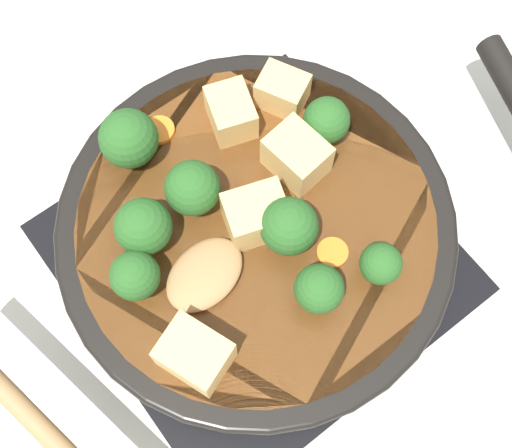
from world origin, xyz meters
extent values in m
plane|color=silver|center=(0.00, 0.00, 0.00)|extent=(2.40, 2.40, 0.00)
cube|color=black|center=(0.00, 0.00, 0.00)|extent=(0.31, 0.31, 0.01)
torus|color=black|center=(0.00, 0.00, 0.02)|extent=(0.24, 0.24, 0.01)
cube|color=black|center=(0.00, 0.00, 0.02)|extent=(0.01, 0.23, 0.01)
cube|color=black|center=(0.00, 0.00, 0.02)|extent=(0.23, 0.01, 0.01)
cylinder|color=black|center=(0.00, 0.00, 0.06)|extent=(0.32, 0.32, 0.06)
cylinder|color=brown|center=(0.00, 0.00, 0.06)|extent=(0.29, 0.29, 0.05)
torus|color=black|center=(0.00, 0.00, 0.08)|extent=(0.32, 0.32, 0.01)
ellipsoid|color=#A87A4C|center=(0.06, 0.01, 0.09)|extent=(0.08, 0.06, 0.01)
cylinder|color=#A87A4C|center=(0.21, 0.04, 0.09)|extent=(0.06, 0.25, 0.02)
cube|color=#DBB770|center=(0.00, 0.00, 0.11)|extent=(0.06, 0.05, 0.04)
cube|color=#DBB770|center=(0.10, 0.06, 0.11)|extent=(0.05, 0.06, 0.04)
cube|color=#DBB770|center=(-0.09, -0.08, 0.10)|extent=(0.05, 0.05, 0.03)
cube|color=#DBB770|center=(-0.04, -0.09, 0.10)|extent=(0.05, 0.05, 0.03)
cube|color=#DBB770|center=(-0.06, -0.02, 0.11)|extent=(0.04, 0.05, 0.04)
cylinder|color=#709956|center=(-0.01, 0.03, 0.09)|extent=(0.01, 0.01, 0.01)
sphere|color=#285B23|center=(-0.01, 0.03, 0.12)|extent=(0.04, 0.04, 0.04)
cylinder|color=#709956|center=(0.00, 0.08, 0.09)|extent=(0.01, 0.01, 0.01)
sphere|color=#285B23|center=(0.00, 0.08, 0.11)|extent=(0.04, 0.04, 0.04)
cylinder|color=#709956|center=(-0.05, 0.09, 0.09)|extent=(0.01, 0.01, 0.01)
sphere|color=#285B23|center=(-0.05, 0.09, 0.11)|extent=(0.03, 0.03, 0.03)
cylinder|color=#709956|center=(0.10, -0.01, 0.09)|extent=(0.01, 0.01, 0.01)
sphere|color=#285B23|center=(0.10, -0.01, 0.11)|extent=(0.04, 0.04, 0.04)
cylinder|color=#709956|center=(0.03, -0.04, 0.09)|extent=(0.01, 0.01, 0.01)
sphere|color=#285B23|center=(0.03, -0.04, 0.12)|extent=(0.04, 0.04, 0.04)
cylinder|color=#709956|center=(0.04, -0.11, 0.09)|extent=(0.01, 0.01, 0.01)
sphere|color=#285B23|center=(0.04, -0.11, 0.12)|extent=(0.05, 0.05, 0.05)
cylinder|color=#709956|center=(0.08, -0.04, 0.09)|extent=(0.01, 0.01, 0.01)
sphere|color=#285B23|center=(0.08, -0.04, 0.12)|extent=(0.04, 0.04, 0.04)
cylinder|color=#709956|center=(-0.09, -0.03, 0.09)|extent=(0.01, 0.01, 0.01)
sphere|color=#285B23|center=(-0.09, -0.03, 0.11)|extent=(0.04, 0.04, 0.04)
cylinder|color=orange|center=(0.01, -0.11, 0.09)|extent=(0.03, 0.03, 0.01)
cylinder|color=orange|center=(-0.03, 0.06, 0.09)|extent=(0.02, 0.02, 0.01)
camera|label=1|loc=(0.12, 0.16, 0.61)|focal=50.00mm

